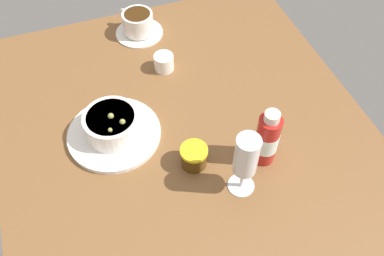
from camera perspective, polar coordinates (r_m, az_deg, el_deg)
The scene contains 7 objects.
ground_plane at distance 92.31cm, azimuth 0.65°, elevation -4.21°, with size 110.00×84.00×3.00cm, color brown.
porridge_bowl at distance 93.40cm, azimuth -10.93°, elevation 0.12°, with size 21.17×21.17×7.54cm.
coffee_cup at distance 118.39cm, azimuth -7.48°, elevation 14.06°, with size 13.25×13.25×6.66cm.
creamer_jug at distance 107.37cm, azimuth -3.97°, elevation 9.07°, with size 5.08×6.11×5.02cm.
wine_glass at distance 78.76cm, azimuth 7.48°, elevation -4.14°, with size 5.62×5.62×15.99cm.
jam_jar at distance 87.69cm, azimuth 0.27°, elevation -3.95°, with size 5.93×5.93×5.07cm.
sauce_bottle_red at distance 86.58cm, azimuth 10.32°, elevation -1.52°, with size 4.98×4.98×14.87cm.
Camera 1 is at (47.94, -18.10, 75.29)cm, focal length 38.52 mm.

